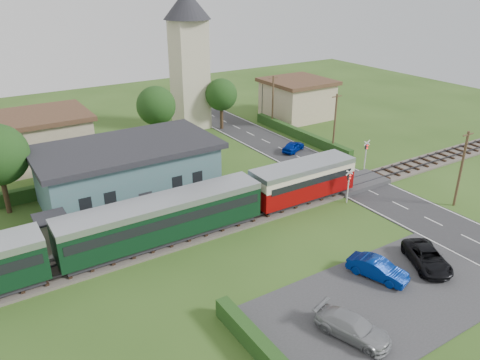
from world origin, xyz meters
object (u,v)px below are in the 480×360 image
equipment_hut (53,232)px  crossing_signal_near (349,181)px  pedestrian_near (248,187)px  pedestrian_far (55,240)px  house_east (297,98)px  car_park_silver (353,327)px  car_on_road (293,146)px  car_park_dark (427,258)px  station_building (128,172)px  church_tower (189,50)px  house_west (39,138)px  car_park_blue (378,269)px  train (123,229)px  crossing_signal_far (366,151)px

equipment_hut → crossing_signal_near: size_ratio=0.78×
pedestrian_near → pedestrian_far: size_ratio=0.98×
house_east → car_park_silver: 45.35m
crossing_signal_near → car_on_road: bearing=72.3°
equipment_hut → car_park_dark: (21.91, -16.13, -1.01)m
car_on_road → pedestrian_far: size_ratio=2.04×
car_on_road → car_park_dark: car_park_dark is taller
equipment_hut → pedestrian_far: equipment_hut is taller
equipment_hut → car_park_silver: size_ratio=0.57×
car_park_silver → station_building: bearing=82.1°
church_tower → house_west: church_tower is taller
car_park_blue → car_park_dark: bearing=-30.6°
equipment_hut → car_park_silver: 22.23m
house_west → car_park_silver: (9.28, -38.30, -2.06)m
equipment_hut → house_east: (38.00, 18.80, 1.05)m
crossing_signal_near → car_park_dark: size_ratio=0.70×
car_park_blue → crossing_signal_near: bearing=37.5°
crossing_signal_near → car_park_blue: size_ratio=0.80×
station_building → car_park_blue: (9.85, -21.03, -1.93)m
train → pedestrian_near: bearing=12.8°
pedestrian_far → train: bearing=-120.8°
church_tower → car_park_blue: (-5.15, -38.03, -9.47)m
station_building → train: 9.74m
car_park_blue → pedestrian_near: 14.96m
house_east → station_building: bearing=-156.6°
car_park_blue → pedestrian_near: size_ratio=2.42×
car_park_dark → house_west: bearing=145.5°
house_west → crossing_signal_near: house_west is taller
station_building → church_tower: church_tower is taller
church_tower → pedestrian_near: (-5.95, -23.10, -8.92)m
house_west → car_park_silver: 39.46m
car_on_road → pedestrian_near: (-11.56, -7.91, 0.65)m
train → car_on_road: (24.32, 10.81, -1.52)m
crossing_signal_near → crossing_signal_far: size_ratio=1.00×
church_tower → pedestrian_far: (-23.03, -23.30, -8.91)m
crossing_signal_near → crossing_signal_far: 8.65m
station_building → crossing_signal_near: 19.98m
crossing_signal_near → car_park_dark: crossing_signal_near is taller
station_building → car_on_road: size_ratio=4.52×
car_park_dark → pedestrian_near: bearing=134.8°
pedestrian_far → pedestrian_near: bearing=-88.1°
crossing_signal_far → pedestrian_far: size_ratio=1.89×
church_tower → house_west: (-20.00, -3.00, -7.43)m
equipment_hut → station_building: bearing=35.9°
car_on_road → crossing_signal_far: bearing=174.9°
crossing_signal_far → car_park_dark: 18.18m
house_east → church_tower: bearing=165.1°
train → crossing_signal_far: size_ratio=13.18×
station_building → car_park_blue: bearing=-64.9°
train → crossing_signal_far: (27.31, 2.39, -0.04)m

